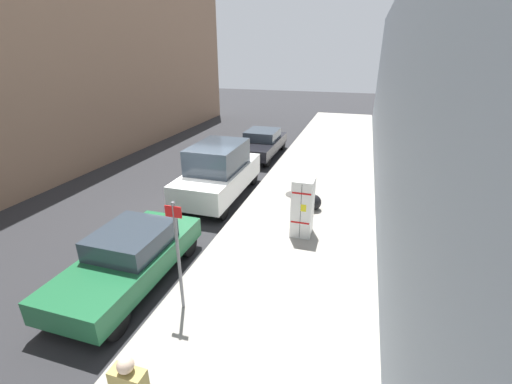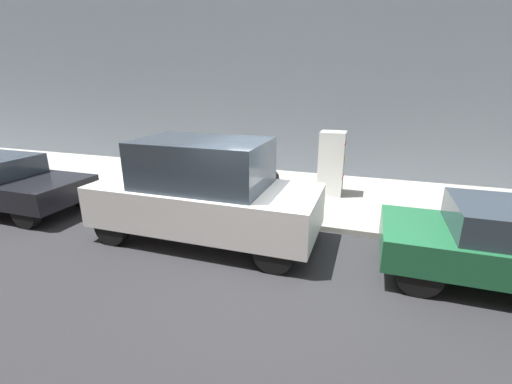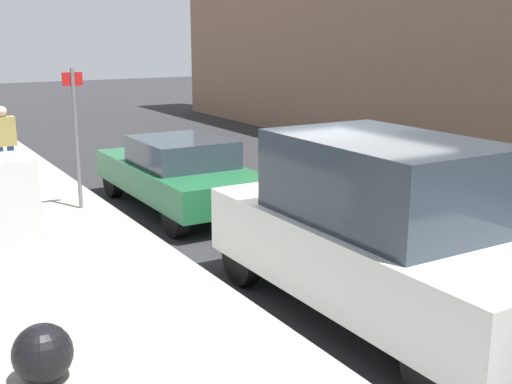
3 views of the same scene
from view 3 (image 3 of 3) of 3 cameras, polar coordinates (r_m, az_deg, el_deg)
ground_plane at (r=9.13m, az=5.78°, el=-7.26°), size 80.00×80.00×0.00m
sidewalk_slab at (r=7.64m, az=-18.59°, el=-11.81°), size 4.74×44.00×0.13m
discarded_refrigerator at (r=7.91m, az=-21.05°, el=-3.55°), size 0.62×0.70×1.82m
street_sign_post at (r=12.09m, az=-15.70°, el=5.22°), size 0.36×0.07×2.57m
trash_bag at (r=6.42m, az=-18.44°, el=-13.44°), size 0.56×0.56×0.56m
pedestrian_walking_far at (r=14.67m, az=-21.48°, el=4.38°), size 0.48×0.22×1.68m
parked_van_white at (r=7.52m, az=11.00°, el=-3.43°), size 1.95×4.74×2.17m
parked_sedan_green at (r=12.26m, az=-6.87°, el=1.76°), size 1.79×4.36×1.40m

